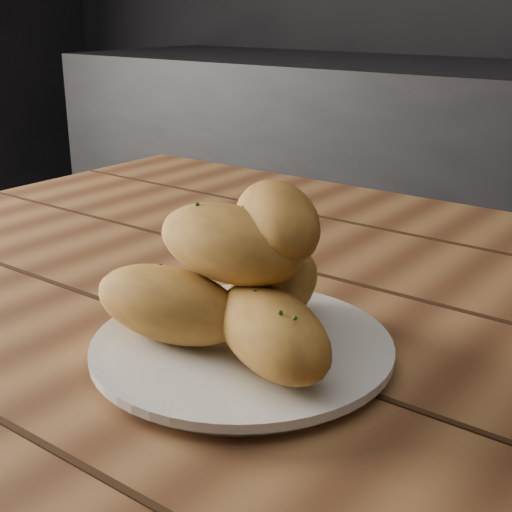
{
  "coord_description": "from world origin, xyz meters",
  "views": [
    {
      "loc": [
        0.44,
        -0.05,
        1.04
      ],
      "look_at": [
        0.1,
        0.41,
        0.84
      ],
      "focal_mm": 50.0,
      "sensor_mm": 36.0,
      "label": 1
    }
  ],
  "objects": [
    {
      "name": "table",
      "position": [
        0.22,
        0.5,
        0.66
      ],
      "size": [
        1.61,
        0.99,
        0.75
      ],
      "color": "#8F5E35",
      "rests_on": "ground"
    },
    {
      "name": "bread_rolls",
      "position": [
        0.1,
        0.39,
        0.82
      ],
      "size": [
        0.26,
        0.22,
        0.14
      ],
      "color": "gold",
      "rests_on": "plate"
    },
    {
      "name": "plate",
      "position": [
        0.1,
        0.39,
        0.76
      ],
      "size": [
        0.26,
        0.26,
        0.02
      ],
      "color": "white",
      "rests_on": "table"
    }
  ]
}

